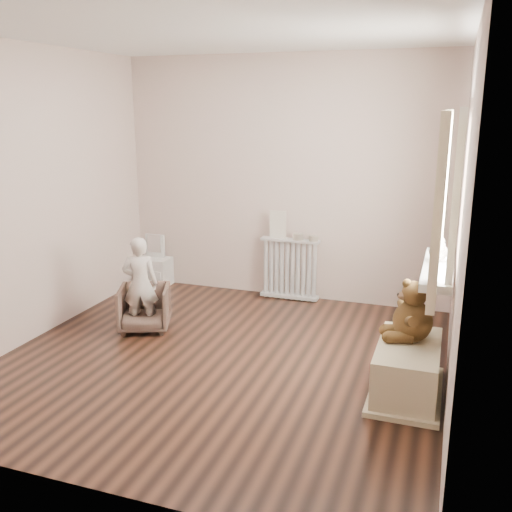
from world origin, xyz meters
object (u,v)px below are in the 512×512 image
(plush_cat, at_px, (439,249))
(armchair, at_px, (144,308))
(radiator, at_px, (290,265))
(toy_vanity, at_px, (154,262))
(child, at_px, (140,284))
(toy_bench, at_px, (407,369))
(teddy_bear, at_px, (414,304))

(plush_cat, bearing_deg, armchair, -173.51)
(armchair, distance_m, plush_cat, 2.72)
(radiator, height_order, plush_cat, plush_cat)
(toy_vanity, distance_m, child, 1.47)
(radiator, relative_size, toy_bench, 0.82)
(child, bearing_deg, radiator, -150.20)
(armchair, relative_size, plush_cat, 2.02)
(toy_vanity, xyz_separation_m, teddy_bear, (3.08, -1.65, 0.40))
(child, relative_size, toy_bench, 1.08)
(toy_bench, relative_size, plush_cat, 3.58)
(toy_vanity, bearing_deg, toy_bench, -29.68)
(armchair, relative_size, toy_bench, 0.56)
(radiator, relative_size, plush_cat, 2.93)
(toy_vanity, bearing_deg, armchair, -64.65)
(toy_vanity, relative_size, teddy_bear, 1.31)
(toy_vanity, relative_size, armchair, 1.28)
(armchair, distance_m, child, 0.26)
(radiator, height_order, toy_bench, radiator)
(toy_vanity, height_order, child, child)
(radiator, bearing_deg, toy_vanity, -178.97)
(toy_bench, xyz_separation_m, plush_cat, (0.14, 0.51, 0.80))
(radiator, relative_size, child, 0.76)
(teddy_bear, xyz_separation_m, plush_cat, (0.13, 0.41, 0.33))
(radiator, distance_m, toy_bench, 2.28)
(radiator, relative_size, armchair, 1.45)
(armchair, bearing_deg, toy_bench, -33.07)
(toy_bench, bearing_deg, radiator, 128.32)
(teddy_bear, bearing_deg, plush_cat, 56.31)
(armchair, relative_size, child, 0.52)
(toy_vanity, height_order, armchair, toy_vanity)
(radiator, xyz_separation_m, child, (-1.06, -1.35, 0.08))
(toy_vanity, distance_m, teddy_bear, 3.51)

